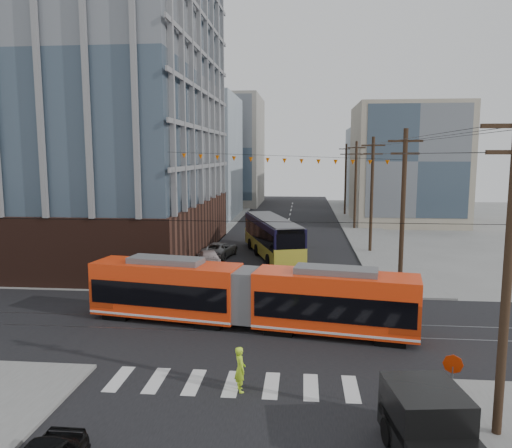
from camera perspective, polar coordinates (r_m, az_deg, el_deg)
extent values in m
plane|color=slate|center=(24.12, 0.27, -14.81)|extent=(160.00, 160.00, 0.00)
cube|color=#381E16|center=(51.37, -23.08, 12.87)|extent=(30.00, 25.00, 28.60)
cube|color=#8C99A5|center=(76.55, -9.04, 7.59)|extent=(18.00, 16.00, 18.00)
cube|color=gray|center=(71.56, 16.80, 6.53)|extent=(14.00, 14.00, 16.00)
cube|color=gray|center=(95.51, -4.29, 8.31)|extent=(16.00, 18.00, 20.00)
cube|color=#8C99A5|center=(91.60, 15.56, 6.19)|extent=(16.00, 16.00, 14.00)
cylinder|color=black|center=(17.84, 26.80, -5.32)|extent=(0.30, 0.30, 11.00)
cylinder|color=black|center=(78.52, 10.19, 5.01)|extent=(0.30, 0.30, 11.00)
imported|color=#B0B2B6|center=(35.01, -6.26, -6.39)|extent=(1.60, 4.25, 1.39)
imported|color=beige|center=(42.71, -5.48, -3.84)|extent=(3.04, 4.77, 1.29)
imported|color=slate|center=(46.06, -4.17, -2.91)|extent=(3.18, 5.28, 1.37)
imported|color=#C1F329|center=(20.54, -1.83, -16.24)|extent=(0.66, 0.78, 1.84)
cube|color=slate|center=(34.87, 15.77, -7.15)|extent=(1.67, 4.42, 0.86)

